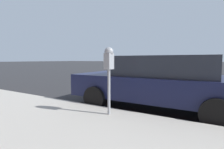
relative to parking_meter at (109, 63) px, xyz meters
name	(u,v)px	position (x,y,z in m)	size (l,w,h in m)	color
ground_plane	(167,101)	(2.66, -0.61, -1.28)	(220.00, 220.00, 0.00)	#2B2B2D
parking_meter	(109,63)	(0.00, 0.00, 0.00)	(0.21, 0.19, 1.45)	gray
car_navy	(159,81)	(1.59, -0.63, -0.51)	(2.20, 4.61, 1.46)	#14193D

